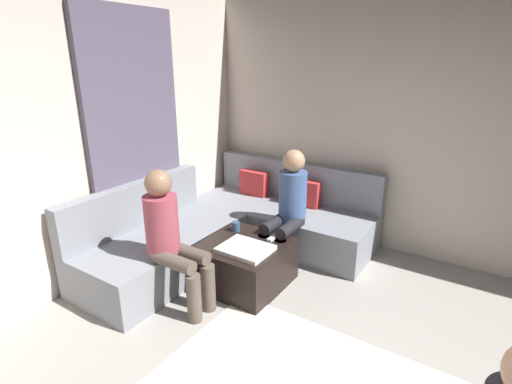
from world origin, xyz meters
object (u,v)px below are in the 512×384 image
(game_remote, at_px, (273,238))
(ottoman, at_px, (244,263))
(sectional_couch, at_px, (234,227))
(person_on_couch_side, at_px, (171,235))
(coffee_mug, at_px, (236,226))
(person_on_couch_back, at_px, (288,205))

(game_remote, bearing_deg, ottoman, -129.29)
(ottoman, bearing_deg, sectional_couch, 134.28)
(ottoman, relative_size, person_on_couch_side, 0.63)
(ottoman, height_order, coffee_mug, coffee_mug)
(person_on_couch_back, distance_m, person_on_couch_side, 1.23)
(game_remote, bearing_deg, coffee_mug, -174.29)
(ottoman, relative_size, person_on_couch_back, 0.63)
(sectional_couch, xyz_separation_m, person_on_couch_side, (0.15, -1.07, 0.38))
(coffee_mug, height_order, person_on_couch_back, person_on_couch_back)
(ottoman, bearing_deg, game_remote, 50.71)
(coffee_mug, bearing_deg, person_on_couch_back, 42.79)
(person_on_couch_back, bearing_deg, game_remote, 93.01)
(sectional_couch, relative_size, ottoman, 3.36)
(sectional_couch, height_order, game_remote, sectional_couch)
(sectional_couch, height_order, person_on_couch_back, person_on_couch_back)
(ottoman, xyz_separation_m, game_remote, (0.18, 0.22, 0.22))
(coffee_mug, bearing_deg, game_remote, 5.71)
(person_on_couch_back, relative_size, person_on_couch_side, 1.00)
(sectional_couch, distance_m, game_remote, 0.71)
(coffee_mug, distance_m, person_on_couch_back, 0.56)
(game_remote, xyz_separation_m, person_on_couch_side, (-0.50, -0.81, 0.23))
(coffee_mug, bearing_deg, person_on_couch_side, -97.38)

